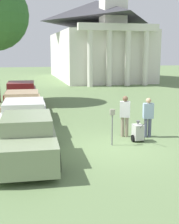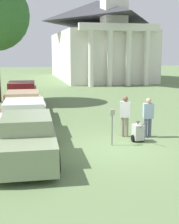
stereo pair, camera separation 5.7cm
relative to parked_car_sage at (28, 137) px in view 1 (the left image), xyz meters
The scene contains 10 objects.
ground_plane 3.20m from the parked_car_sage, ahead, with size 120.00×120.00×0.00m, color #607A4C.
parked_car_sage is the anchor object (origin of this frame).
parked_car_white 3.55m from the parked_car_sage, 90.00° to the left, with size 2.30×5.34×1.41m.
parked_car_tan 6.91m from the parked_car_sage, 90.00° to the left, with size 2.28×5.03×1.39m.
parked_car_maroon 10.43m from the parked_car_sage, 90.00° to the left, with size 2.23×5.22×1.57m.
parking_meter 3.25m from the parked_car_sage, 12.04° to the left, with size 0.18×0.09×1.40m.
person_worker 4.40m from the parked_car_sage, 23.04° to the left, with size 0.47×0.36×1.72m.
person_supervisor 5.14m from the parked_car_sage, 16.01° to the left, with size 0.44×0.27×1.65m.
equipment_cart 4.42m from the parked_car_sage, 12.04° to the left, with size 0.48×0.99×1.00m.
church 30.68m from the parked_car_sage, 71.03° to the left, with size 10.00×18.10×22.23m.
Camera 1 is at (-3.39, -10.50, 3.54)m, focal length 50.00 mm.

